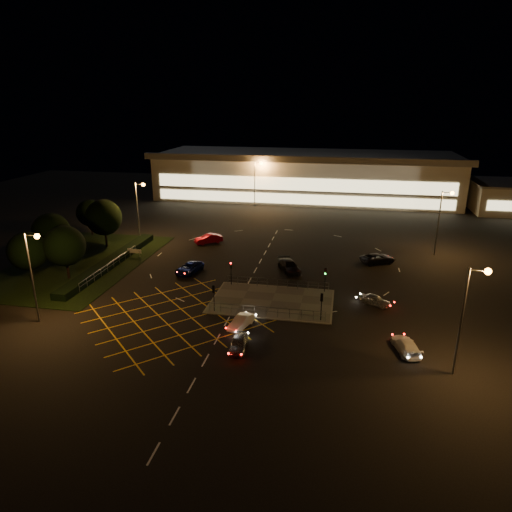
% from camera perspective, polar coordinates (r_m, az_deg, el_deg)
% --- Properties ---
extents(ground, '(180.00, 180.00, 0.00)m').
position_cam_1_polar(ground, '(56.85, 0.34, -4.73)').
color(ground, black).
rests_on(ground, ground).
extents(pedestrian_island, '(14.00, 9.00, 0.12)m').
position_cam_1_polar(pedestrian_island, '(54.71, 2.02, -5.65)').
color(pedestrian_island, '#4C4944').
rests_on(pedestrian_island, ground).
extents(grass_verge, '(18.00, 30.00, 0.08)m').
position_cam_1_polar(grass_verge, '(72.13, -21.13, -0.80)').
color(grass_verge, black).
rests_on(grass_verge, ground).
extents(hedge, '(2.00, 26.00, 1.00)m').
position_cam_1_polar(hedge, '(69.51, -17.66, -0.73)').
color(hedge, black).
rests_on(hedge, ground).
extents(supermarket, '(72.00, 26.50, 10.50)m').
position_cam_1_polar(supermarket, '(114.88, 6.19, 10.05)').
color(supermarket, beige).
rests_on(supermarket, ground).
extents(streetlight_sw, '(1.78, 0.56, 10.03)m').
position_cam_1_polar(streetlight_sw, '(52.65, -26.06, -1.04)').
color(streetlight_sw, slate).
rests_on(streetlight_sw, ground).
extents(streetlight_se, '(1.78, 0.56, 10.03)m').
position_cam_1_polar(streetlight_se, '(41.98, 25.10, -5.74)').
color(streetlight_se, slate).
rests_on(streetlight_se, ground).
extents(streetlight_nw, '(1.78, 0.56, 10.03)m').
position_cam_1_polar(streetlight_nw, '(78.43, -14.37, 6.37)').
color(streetlight_nw, slate).
rests_on(streetlight_nw, ground).
extents(streetlight_ne, '(1.78, 0.56, 10.03)m').
position_cam_1_polar(streetlight_ne, '(74.49, 22.29, 4.90)').
color(streetlight_ne, slate).
rests_on(streetlight_ne, ground).
extents(streetlight_far_left, '(1.78, 0.56, 10.03)m').
position_cam_1_polar(streetlight_far_left, '(102.32, 0.08, 9.78)').
color(streetlight_far_left, slate).
rests_on(streetlight_far_left, ground).
extents(streetlight_far_right, '(1.78, 0.56, 10.03)m').
position_cam_1_polar(streetlight_far_right, '(104.57, 22.62, 8.54)').
color(streetlight_far_right, slate).
rests_on(streetlight_far_right, ground).
extents(signal_sw, '(0.28, 0.30, 3.15)m').
position_cam_1_polar(signal_sw, '(51.43, -5.30, -4.58)').
color(signal_sw, black).
rests_on(signal_sw, pedestrian_island).
extents(signal_se, '(0.28, 0.30, 3.15)m').
position_cam_1_polar(signal_se, '(49.62, 8.20, -5.61)').
color(signal_se, black).
rests_on(signal_se, pedestrian_island).
extents(signal_nw, '(0.28, 0.30, 3.15)m').
position_cam_1_polar(signal_nw, '(58.57, -3.14, -1.53)').
color(signal_nw, black).
rests_on(signal_nw, pedestrian_island).
extents(signal_ne, '(0.28, 0.30, 3.15)m').
position_cam_1_polar(signal_ne, '(56.99, 8.66, -2.32)').
color(signal_ne, black).
rests_on(signal_ne, pedestrian_island).
extents(tree_a, '(5.04, 5.04, 6.86)m').
position_cam_1_polar(tree_a, '(65.80, -26.63, 0.55)').
color(tree_a, black).
rests_on(tree_a, ground).
extents(tree_b, '(5.40, 5.40, 7.35)m').
position_cam_1_polar(tree_b, '(73.02, -24.22, 2.82)').
color(tree_b, black).
rests_on(tree_b, ground).
extents(tree_c, '(5.76, 5.76, 7.84)m').
position_cam_1_polar(tree_c, '(77.35, -18.50, 4.59)').
color(tree_c, black).
rests_on(tree_c, ground).
extents(tree_d, '(4.68, 4.68, 6.37)m').
position_cam_1_polar(tree_d, '(85.57, -20.04, 5.08)').
color(tree_d, black).
rests_on(tree_d, ground).
extents(tree_e, '(5.40, 5.40, 7.35)m').
position_cam_1_polar(tree_e, '(64.95, -22.82, 1.16)').
color(tree_e, black).
rests_on(tree_e, ground).
extents(car_near_silver, '(1.82, 3.98, 1.32)m').
position_cam_1_polar(car_near_silver, '(44.68, -2.20, -10.80)').
color(car_near_silver, silver).
rests_on(car_near_silver, ground).
extents(car_queue_white, '(2.37, 3.97, 1.24)m').
position_cam_1_polar(car_queue_white, '(48.65, -1.85, -8.22)').
color(car_queue_white, white).
rests_on(car_queue_white, ground).
extents(car_left_blue, '(3.34, 5.31, 1.37)m').
position_cam_1_polar(car_left_blue, '(64.07, -8.35, -1.49)').
color(car_left_blue, '#0C1249').
rests_on(car_left_blue, ground).
extents(car_far_dkgrey, '(4.30, 5.70, 1.54)m').
position_cam_1_polar(car_far_dkgrey, '(64.02, 4.16, -1.27)').
color(car_far_dkgrey, black).
rests_on(car_far_dkgrey, ground).
extents(car_right_silver, '(3.93, 2.91, 1.25)m').
position_cam_1_polar(car_right_silver, '(55.39, 14.65, -5.34)').
color(car_right_silver, silver).
rests_on(car_right_silver, ground).
extents(car_circ_red, '(4.67, 4.12, 1.53)m').
position_cam_1_polar(car_circ_red, '(76.90, -5.97, 2.16)').
color(car_circ_red, maroon).
rests_on(car_circ_red, ground).
extents(car_east_grey, '(5.65, 4.43, 1.43)m').
position_cam_1_polar(car_east_grey, '(69.46, 14.96, -0.29)').
color(car_east_grey, black).
rests_on(car_east_grey, ground).
extents(car_approach_white, '(2.86, 4.76, 1.29)m').
position_cam_1_polar(car_approach_white, '(46.50, 18.24, -10.58)').
color(car_approach_white, silver).
rests_on(car_approach_white, ground).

